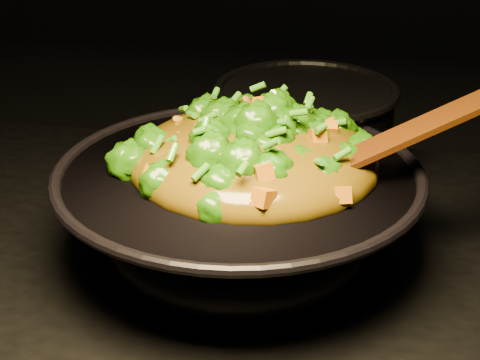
# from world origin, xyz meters

# --- Properties ---
(wok) EXTENTS (0.46, 0.46, 0.11)m
(wok) POSITION_xyz_m (-0.06, 0.08, 0.96)
(wok) COLOR black
(wok) RESTS_ON stovetop
(stir_fry) EXTENTS (0.29, 0.29, 0.10)m
(stir_fry) POSITION_xyz_m (-0.04, 0.10, 1.06)
(stir_fry) COLOR #215B06
(stir_fry) RESTS_ON wok
(spatula) EXTENTS (0.24, 0.12, 0.10)m
(spatula) POSITION_xyz_m (0.10, 0.08, 1.06)
(spatula) COLOR #381408
(spatula) RESTS_ON wok
(back_pot) EXTENTS (0.32, 0.32, 0.14)m
(back_pot) POSITION_xyz_m (0.00, 0.32, 0.97)
(back_pot) COLOR black
(back_pot) RESTS_ON stovetop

